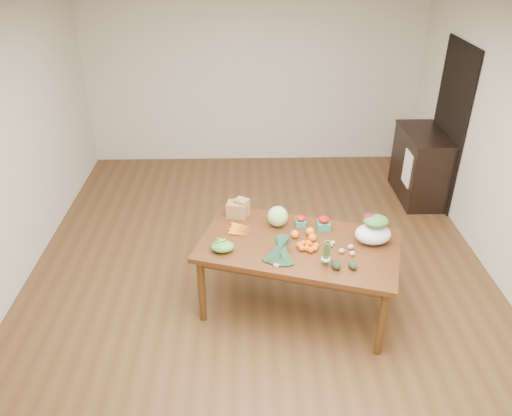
{
  "coord_description": "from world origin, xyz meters",
  "views": [
    {
      "loc": [
        -0.15,
        -4.4,
        3.33
      ],
      "look_at": [
        -0.04,
        0.0,
        0.8
      ],
      "focal_mm": 35.0,
      "sensor_mm": 36.0,
      "label": 1
    }
  ],
  "objects_px": {
    "paper_bag": "(237,208)",
    "cabbage": "(278,216)",
    "dining_table": "(297,276)",
    "mandarin_cluster": "(308,244)",
    "salad_bag": "(373,231)",
    "kale_bunch": "(279,252)",
    "cabinet": "(420,165)",
    "asparagus_bundle": "(326,253)"
  },
  "relations": [
    {
      "from": "kale_bunch",
      "to": "mandarin_cluster",
      "type": "bearing_deg",
      "value": 47.95
    },
    {
      "from": "paper_bag",
      "to": "salad_bag",
      "type": "relative_size",
      "value": 0.79
    },
    {
      "from": "paper_bag",
      "to": "cabbage",
      "type": "relative_size",
      "value": 1.3
    },
    {
      "from": "dining_table",
      "to": "salad_bag",
      "type": "height_order",
      "value": "salad_bag"
    },
    {
      "from": "cabinet",
      "to": "cabbage",
      "type": "xyz_separation_m",
      "value": [
        -2.06,
        -1.92,
        0.38
      ]
    },
    {
      "from": "paper_bag",
      "to": "mandarin_cluster",
      "type": "distance_m",
      "value": 0.88
    },
    {
      "from": "cabinet",
      "to": "mandarin_cluster",
      "type": "height_order",
      "value": "cabinet"
    },
    {
      "from": "kale_bunch",
      "to": "cabbage",
      "type": "bearing_deg",
      "value": 104.57
    },
    {
      "from": "kale_bunch",
      "to": "asparagus_bundle",
      "type": "relative_size",
      "value": 1.6
    },
    {
      "from": "dining_table",
      "to": "mandarin_cluster",
      "type": "height_order",
      "value": "mandarin_cluster"
    },
    {
      "from": "salad_bag",
      "to": "mandarin_cluster",
      "type": "bearing_deg",
      "value": -171.92
    },
    {
      "from": "asparagus_bundle",
      "to": "cabbage",
      "type": "bearing_deg",
      "value": 136.5
    },
    {
      "from": "cabinet",
      "to": "cabbage",
      "type": "relative_size",
      "value": 5.06
    },
    {
      "from": "cabinet",
      "to": "salad_bag",
      "type": "height_order",
      "value": "salad_bag"
    },
    {
      "from": "dining_table",
      "to": "paper_bag",
      "type": "xyz_separation_m",
      "value": [
        -0.57,
        0.51,
        0.47
      ]
    },
    {
      "from": "paper_bag",
      "to": "kale_bunch",
      "type": "distance_m",
      "value": 0.85
    },
    {
      "from": "paper_bag",
      "to": "cabbage",
      "type": "distance_m",
      "value": 0.44
    },
    {
      "from": "dining_table",
      "to": "paper_bag",
      "type": "height_order",
      "value": "paper_bag"
    },
    {
      "from": "cabinet",
      "to": "salad_bag",
      "type": "xyz_separation_m",
      "value": [
        -1.2,
        -2.24,
        0.41
      ]
    },
    {
      "from": "paper_bag",
      "to": "asparagus_bundle",
      "type": "bearing_deg",
      "value": -47.62
    },
    {
      "from": "kale_bunch",
      "to": "asparagus_bundle",
      "type": "bearing_deg",
      "value": 4.98
    },
    {
      "from": "cabbage",
      "to": "salad_bag",
      "type": "bearing_deg",
      "value": -20.69
    },
    {
      "from": "asparagus_bundle",
      "to": "salad_bag",
      "type": "distance_m",
      "value": 0.59
    },
    {
      "from": "mandarin_cluster",
      "to": "paper_bag",
      "type": "bearing_deg",
      "value": 137.36
    },
    {
      "from": "cabinet",
      "to": "kale_bunch",
      "type": "relative_size",
      "value": 2.55
    },
    {
      "from": "dining_table",
      "to": "asparagus_bundle",
      "type": "distance_m",
      "value": 0.63
    },
    {
      "from": "asparagus_bundle",
      "to": "dining_table",
      "type": "bearing_deg",
      "value": 136.88
    },
    {
      "from": "mandarin_cluster",
      "to": "salad_bag",
      "type": "bearing_deg",
      "value": 8.08
    },
    {
      "from": "cabbage",
      "to": "asparagus_bundle",
      "type": "bearing_deg",
      "value": -60.37
    },
    {
      "from": "mandarin_cluster",
      "to": "asparagus_bundle",
      "type": "bearing_deg",
      "value": -63.56
    },
    {
      "from": "dining_table",
      "to": "mandarin_cluster",
      "type": "bearing_deg",
      "value": -34.37
    },
    {
      "from": "cabinet",
      "to": "asparagus_bundle",
      "type": "height_order",
      "value": "asparagus_bundle"
    },
    {
      "from": "cabinet",
      "to": "asparagus_bundle",
      "type": "relative_size",
      "value": 4.08
    },
    {
      "from": "cabbage",
      "to": "asparagus_bundle",
      "type": "relative_size",
      "value": 0.81
    },
    {
      "from": "cabbage",
      "to": "kale_bunch",
      "type": "distance_m",
      "value": 0.57
    },
    {
      "from": "cabbage",
      "to": "kale_bunch",
      "type": "relative_size",
      "value": 0.5
    },
    {
      "from": "dining_table",
      "to": "kale_bunch",
      "type": "height_order",
      "value": "kale_bunch"
    },
    {
      "from": "paper_bag",
      "to": "cabbage",
      "type": "height_order",
      "value": "cabbage"
    },
    {
      "from": "paper_bag",
      "to": "dining_table",
      "type": "bearing_deg",
      "value": -41.38
    },
    {
      "from": "paper_bag",
      "to": "salad_bag",
      "type": "distance_m",
      "value": 1.35
    },
    {
      "from": "cabinet",
      "to": "salad_bag",
      "type": "relative_size",
      "value": 3.08
    },
    {
      "from": "salad_bag",
      "to": "kale_bunch",
      "type": "bearing_deg",
      "value": -164.08
    }
  ]
}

